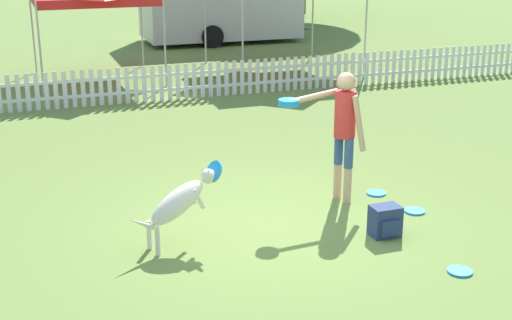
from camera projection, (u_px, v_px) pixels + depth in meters
ground_plane at (277, 223)px, 8.85m from camera, size 240.00×240.00×0.00m
handler_person at (341, 121)px, 9.24m from camera, size 1.13×0.46×1.75m
leaping_dog at (180, 201)px, 8.10m from camera, size 1.22×0.52×0.93m
frisbee_near_handler at (415, 211)px, 9.20m from camera, size 0.27×0.27×0.02m
frisbee_near_dog at (460, 271)px, 7.59m from camera, size 0.27×0.27×0.02m
frisbee_midfield at (376, 193)px, 9.83m from camera, size 0.27×0.27×0.02m
backpack_on_grass at (385, 221)px, 8.45m from camera, size 0.35×0.29×0.37m
picket_fence at (157, 83)px, 14.96m from camera, size 21.58×0.04×0.76m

